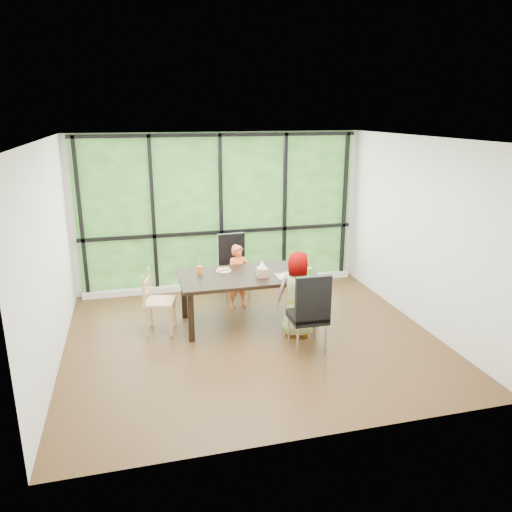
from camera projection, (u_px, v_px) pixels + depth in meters
name	position (u px, v px, depth m)	size (l,w,h in m)	color
ground	(252.00, 338.00, 6.83)	(5.00, 5.00, 0.00)	black
back_wall	(221.00, 212.00, 8.53)	(5.00, 5.00, 0.00)	silver
foliage_backdrop	(221.00, 212.00, 8.51)	(4.80, 0.02, 2.65)	#234E1D
window_mullions	(221.00, 212.00, 8.48)	(4.80, 0.06, 2.65)	black
window_sill	(223.00, 284.00, 8.81)	(4.80, 0.12, 0.10)	silver
dining_table	(248.00, 298.00, 7.25)	(1.98, 1.04, 0.75)	black
chair_window_leather	(235.00, 268.00, 8.12)	(0.46, 0.46, 1.08)	black
chair_interior_leather	(308.00, 311.00, 6.37)	(0.46, 0.46, 1.08)	black
chair_end_beech	(160.00, 302.00, 6.92)	(0.42, 0.40, 0.90)	tan
child_toddler	(238.00, 276.00, 7.79)	(0.37, 0.25, 1.03)	orange
child_older	(299.00, 294.00, 6.78)	(0.59, 0.38, 1.20)	gray
placemat	(290.00, 276.00, 7.07)	(0.39, 0.29, 0.01)	tan
plate_far	(224.00, 271.00, 7.28)	(0.22, 0.22, 0.01)	white
plate_near	(287.00, 276.00, 7.06)	(0.21, 0.21, 0.01)	white
orange_cup	(200.00, 270.00, 7.17)	(0.07, 0.07, 0.11)	orange
green_cup	(309.00, 272.00, 7.05)	(0.08, 0.08, 0.12)	#5CC834
tissue_box	(262.00, 272.00, 7.03)	(0.15, 0.15, 0.13)	tan
crepe_rolls_far	(224.00, 269.00, 7.28)	(0.20, 0.12, 0.04)	tan
crepe_rolls_near	(287.00, 274.00, 7.05)	(0.10, 0.12, 0.04)	tan
straw_white	(200.00, 263.00, 7.14)	(0.01, 0.01, 0.20)	white
straw_pink	(309.00, 265.00, 7.02)	(0.01, 0.01, 0.20)	pink
tissue	(262.00, 264.00, 6.99)	(0.12, 0.12, 0.11)	white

